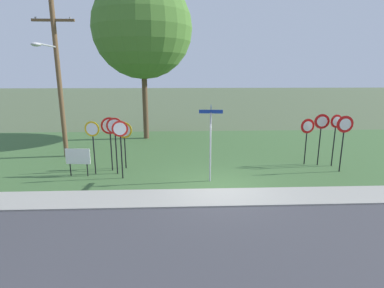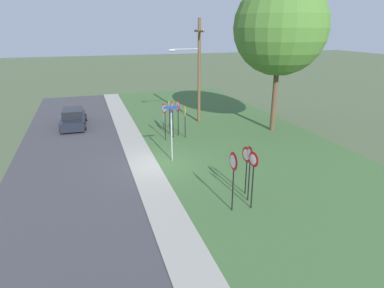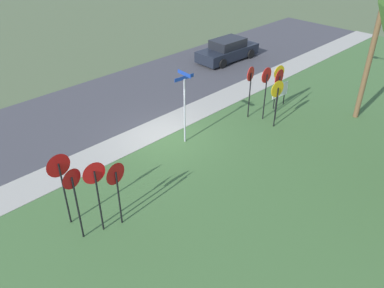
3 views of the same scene
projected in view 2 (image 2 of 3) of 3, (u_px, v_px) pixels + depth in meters
ground_plane at (159, 165)px, 18.67m from camera, size 160.00×160.00×0.00m
road_asphalt at (68, 176)px, 17.29m from camera, size 44.00×6.40×0.01m
sidewalk_strip at (144, 166)px, 18.43m from camera, size 44.00×1.60×0.06m
grass_median at (254, 153)px, 20.40m from camera, size 44.00×12.00×0.04m
stop_sign_near_left at (178, 110)px, 23.05m from camera, size 0.77×0.12×2.53m
stop_sign_near_right at (169, 110)px, 23.55m from camera, size 0.67×0.13×2.42m
stop_sign_far_left at (172, 111)px, 22.61m from camera, size 0.72×0.10×2.58m
stop_sign_far_center at (185, 115)px, 22.70m from camera, size 0.77×0.13×2.25m
stop_sign_far_right at (164, 114)px, 22.13m from camera, size 0.67×0.16×2.54m
yield_sign_near_left at (253, 167)px, 13.55m from camera, size 0.64×0.13×2.55m
yield_sign_near_right at (233, 167)px, 13.32m from camera, size 0.77×0.10×2.62m
yield_sign_far_left at (249, 161)px, 14.15m from camera, size 0.72×0.13×2.56m
yield_sign_far_right at (246, 159)px, 14.80m from camera, size 0.72×0.13×2.31m
street_name_post at (172, 129)px, 18.59m from camera, size 0.96×0.81×3.20m
utility_pole at (197, 68)px, 25.66m from camera, size 2.10×2.58×7.97m
notice_board at (164, 120)px, 24.37m from camera, size 1.10×0.14×1.25m
oak_tree_left at (280, 28)px, 22.54m from camera, size 6.44×6.44×10.49m
parked_hatchback_near at (73, 118)px, 25.72m from camera, size 4.44×2.01×1.39m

